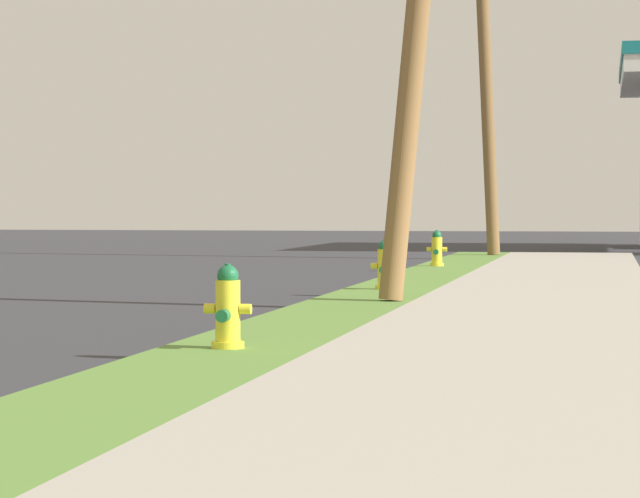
{
  "coord_description": "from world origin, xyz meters",
  "views": [
    {
      "loc": [
        3.89,
        -0.75,
        1.38
      ],
      "look_at": [
        1.01,
        14.46,
        0.93
      ],
      "focal_mm": 84.59,
      "sensor_mm": 36.0,
      "label": 1
    }
  ],
  "objects_px": {
    "fire_hydrant_third": "(385,268)",
    "utility_pole_background": "(485,53)",
    "fire_hydrant_second": "(228,311)",
    "fire_hydrant_fourth": "(437,250)"
  },
  "relations": [
    {
      "from": "fire_hydrant_second",
      "to": "fire_hydrant_fourth",
      "type": "height_order",
      "value": "same"
    },
    {
      "from": "utility_pole_background",
      "to": "fire_hydrant_second",
      "type": "bearing_deg",
      "value": -90.52
    },
    {
      "from": "fire_hydrant_second",
      "to": "utility_pole_background",
      "type": "relative_size",
      "value": 0.07
    },
    {
      "from": "fire_hydrant_third",
      "to": "fire_hydrant_fourth",
      "type": "distance_m",
      "value": 8.74
    },
    {
      "from": "fire_hydrant_second",
      "to": "fire_hydrant_third",
      "type": "relative_size",
      "value": 1.0
    },
    {
      "from": "fire_hydrant_second",
      "to": "fire_hydrant_fourth",
      "type": "distance_m",
      "value": 18.26
    },
    {
      "from": "fire_hydrant_third",
      "to": "utility_pole_background",
      "type": "relative_size",
      "value": 0.07
    },
    {
      "from": "fire_hydrant_third",
      "to": "utility_pole_background",
      "type": "height_order",
      "value": "utility_pole_background"
    },
    {
      "from": "fire_hydrant_second",
      "to": "utility_pole_background",
      "type": "bearing_deg",
      "value": 89.48
    },
    {
      "from": "fire_hydrant_second",
      "to": "fire_hydrant_fourth",
      "type": "bearing_deg",
      "value": 90.51
    }
  ]
}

